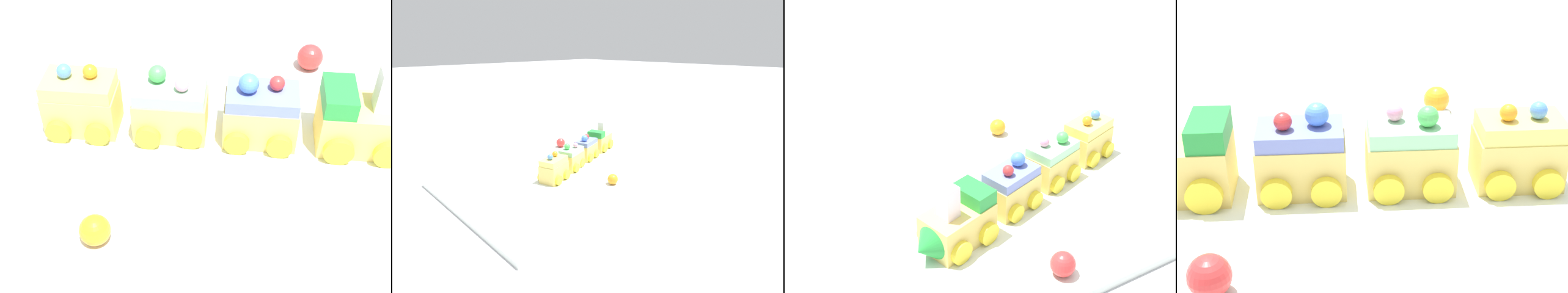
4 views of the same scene
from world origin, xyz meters
TOP-DOWN VIEW (x-y plane):
  - ground_plane at (0.00, 0.00)m, footprint 10.00×10.00m
  - display_board at (0.00, 0.00)m, footprint 0.80×0.43m
  - cake_car_blueberry at (0.01, 0.04)m, footprint 0.08×0.08m
  - cake_car_mint at (-0.07, 0.01)m, footprint 0.08×0.08m
  - cake_car_lemon at (-0.16, -0.01)m, footprint 0.08×0.08m
  - gumball_red at (0.03, 0.18)m, footprint 0.03×0.03m
  - gumball_orange at (-0.07, -0.14)m, footprint 0.03×0.03m

SIDE VIEW (x-z plane):
  - ground_plane at x=0.00m, z-range 0.00..0.00m
  - display_board at x=0.00m, z-range 0.00..0.01m
  - gumball_orange at x=-0.07m, z-range 0.01..0.04m
  - gumball_red at x=0.03m, z-range 0.01..0.04m
  - cake_car_mint at x=-0.07m, z-range 0.00..0.08m
  - cake_car_lemon at x=-0.16m, z-range 0.00..0.08m
  - cake_car_blueberry at x=0.01m, z-range 0.00..0.08m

